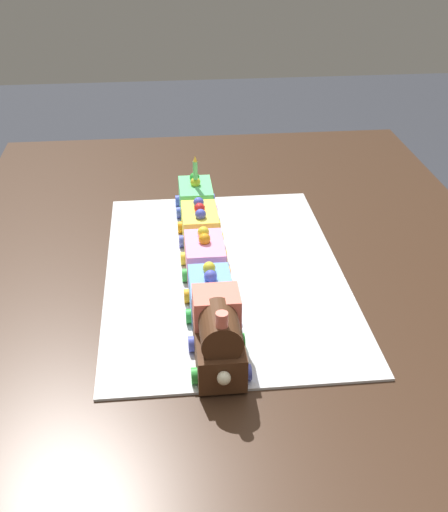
% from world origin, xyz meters
% --- Properties ---
extents(dining_table, '(1.40, 1.00, 0.74)m').
position_xyz_m(dining_table, '(0.00, 0.00, 0.63)').
color(dining_table, '#382316').
rests_on(dining_table, ground).
extents(cake_board, '(0.60, 0.40, 0.00)m').
position_xyz_m(cake_board, '(0.01, 0.02, 0.74)').
color(cake_board, silver).
rests_on(cake_board, dining_table).
extents(cake_locomotive, '(0.14, 0.08, 0.12)m').
position_xyz_m(cake_locomotive, '(-0.23, 0.05, 0.79)').
color(cake_locomotive, '#472816').
rests_on(cake_locomotive, cake_board).
extents(cake_car_flatbed_sky_blue, '(0.10, 0.08, 0.07)m').
position_xyz_m(cake_car_flatbed_sky_blue, '(-0.10, 0.05, 0.77)').
color(cake_car_flatbed_sky_blue, '#669EEA').
rests_on(cake_car_flatbed_sky_blue, cake_board).
extents(cake_car_tanker_bubblegum, '(0.10, 0.08, 0.07)m').
position_xyz_m(cake_car_tanker_bubblegum, '(0.01, 0.05, 0.77)').
color(cake_car_tanker_bubblegum, pink).
rests_on(cake_car_tanker_bubblegum, cake_board).
extents(cake_car_caboose_lemon, '(0.10, 0.08, 0.07)m').
position_xyz_m(cake_car_caboose_lemon, '(0.13, 0.05, 0.77)').
color(cake_car_caboose_lemon, '#F4E04C').
rests_on(cake_car_caboose_lemon, cake_board).
extents(cake_car_hopper_mint_green, '(0.10, 0.08, 0.07)m').
position_xyz_m(cake_car_hopper_mint_green, '(0.25, 0.05, 0.77)').
color(cake_car_hopper_mint_green, '#59CC7A').
rests_on(cake_car_hopper_mint_green, cake_board).
extents(birthday_candle, '(0.01, 0.01, 0.05)m').
position_xyz_m(birthday_candle, '(0.24, 0.05, 0.84)').
color(birthday_candle, '#66D872').
rests_on(birthday_candle, cake_car_hopper_mint_green).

